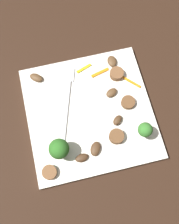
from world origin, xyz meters
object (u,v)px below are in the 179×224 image
object	(u,v)px
plate	(90,113)
mushroom_0	(112,61)
sausage_slice_1	(117,74)
fork	(68,98)
sausage_slice_2	(49,172)
mushroom_2	(36,78)
mushroom_1	(82,158)
broccoli_floret_0	(59,149)
pepper_strip_2	(84,68)
mushroom_4	(118,120)
broccoli_floret_1	(145,130)
mushroom_3	(96,149)
pepper_strip_3	(131,82)
pepper_strip_1	(100,73)
sausage_slice_3	(128,104)
mushroom_5	(112,93)
sausage_slice_0	(116,136)

from	to	relation	value
plate	mushroom_0	xyz separation A→B (m)	(0.11, -0.08, 0.01)
sausage_slice_1	fork	bearing A→B (deg)	103.82
sausage_slice_1	sausage_slice_2	distance (m)	0.27
mushroom_2	mushroom_1	bearing A→B (deg)	-163.42
broccoli_floret_0	pepper_strip_2	bearing A→B (deg)	-27.01
broccoli_floret_0	mushroom_4	bearing A→B (deg)	-73.94
broccoli_floret_1	mushroom_2	world-z (taller)	broccoli_floret_1
broccoli_floret_1	plate	bearing A→B (deg)	53.16
pepper_strip_2	sausage_slice_2	bearing A→B (deg)	150.57
mushroom_3	mushroom_4	world-z (taller)	mushroom_4
broccoli_floret_1	mushroom_0	size ratio (longest dim) A/B	1.66
mushroom_2	pepper_strip_3	distance (m)	0.22
pepper_strip_1	mushroom_4	bearing A→B (deg)	-176.08
mushroom_4	pepper_strip_2	bearing A→B (deg)	16.62
mushroom_0	pepper_strip_3	size ratio (longest dim) A/B	0.59
broccoli_floret_1	mushroom_3	world-z (taller)	broccoli_floret_1
sausage_slice_1	pepper_strip_3	xyz separation A→B (m)	(-0.02, -0.03, -0.01)
pepper_strip_3	mushroom_0	bearing A→B (deg)	26.22
fork	sausage_slice_3	xyz separation A→B (m)	(-0.05, -0.13, 0.00)
mushroom_3	pepper_strip_1	bearing A→B (deg)	-17.17
sausage_slice_1	pepper_strip_1	world-z (taller)	sausage_slice_1
mushroom_3	mushroom_5	distance (m)	0.13
mushroom_1	mushroom_3	bearing A→B (deg)	-69.97
mushroom_1	mushroom_2	xyz separation A→B (m)	(0.20, 0.06, 0.00)
broccoli_floret_0	mushroom_2	xyz separation A→B (m)	(0.18, 0.02, -0.03)
mushroom_0	mushroom_1	world-z (taller)	mushroom_0
sausage_slice_3	mushroom_3	world-z (taller)	same
mushroom_0	fork	bearing A→B (deg)	118.54
mushroom_2	mushroom_5	bearing A→B (deg)	-115.68
sausage_slice_0	pepper_strip_2	distance (m)	0.18
broccoli_floret_0	plate	bearing A→B (deg)	-47.45
pepper_strip_3	mushroom_4	bearing A→B (deg)	146.24
mushroom_4	pepper_strip_2	distance (m)	0.15
sausage_slice_2	mushroom_3	distance (m)	0.11
sausage_slice_2	mushroom_4	size ratio (longest dim) A/B	1.20
sausage_slice_0	pepper_strip_2	xyz separation A→B (m)	(0.18, 0.03, -0.01)
mushroom_2	pepper_strip_3	bearing A→B (deg)	-105.78
broccoli_floret_1	sausage_slice_2	bearing A→B (deg)	99.48
mushroom_1	mushroom_4	distance (m)	0.11
mushroom_3	mushroom_4	xyz separation A→B (m)	(0.05, -0.06, 0.00)
plate	mushroom_1	bearing A→B (deg)	157.75
mushroom_3	sausage_slice_0	bearing A→B (deg)	-73.10
sausage_slice_2	mushroom_5	xyz separation A→B (m)	(0.14, -0.17, -0.00)
sausage_slice_2	mushroom_5	distance (m)	0.22
plate	sausage_slice_2	bearing A→B (deg)	134.85
sausage_slice_2	plate	bearing A→B (deg)	-45.15
sausage_slice_3	pepper_strip_3	xyz separation A→B (m)	(0.05, -0.02, -0.00)
mushroom_5	pepper_strip_1	distance (m)	0.06
sausage_slice_1	pepper_strip_3	size ratio (longest dim) A/B	0.64
sausage_slice_2	mushroom_0	size ratio (longest dim) A/B	1.05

